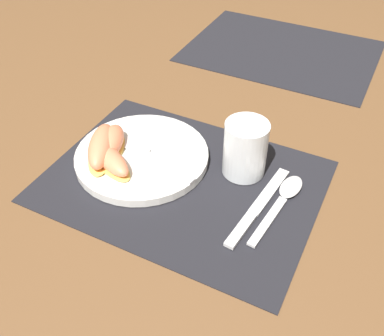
{
  "coord_description": "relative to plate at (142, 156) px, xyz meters",
  "views": [
    {
      "loc": [
        0.28,
        -0.51,
        0.55
      ],
      "look_at": [
        0.01,
        0.02,
        0.02
      ],
      "focal_mm": 42.0,
      "sensor_mm": 36.0,
      "label": 1
    }
  ],
  "objects": [
    {
      "name": "spoon",
      "position": [
        0.27,
        0.02,
        -0.0
      ],
      "size": [
        0.04,
        0.18,
        0.01
      ],
      "color": "silver",
      "rests_on": "placemat"
    },
    {
      "name": "citrus_wedge_1",
      "position": [
        -0.06,
        -0.04,
        0.03
      ],
      "size": [
        0.1,
        0.14,
        0.04
      ],
      "color": "#F7C656",
      "rests_on": "plate"
    },
    {
      "name": "ground_plane",
      "position": [
        0.09,
        -0.02,
        -0.01
      ],
      "size": [
        3.0,
        3.0,
        0.0
      ],
      "primitive_type": "plane",
      "color": "brown"
    },
    {
      "name": "knife",
      "position": [
        0.24,
        -0.02,
        -0.01
      ],
      "size": [
        0.04,
        0.21,
        0.01
      ],
      "color": "silver",
      "rests_on": "placemat"
    },
    {
      "name": "fork",
      "position": [
        0.02,
        -0.0,
        0.01
      ],
      "size": [
        0.18,
        0.06,
        0.0
      ],
      "color": "silver",
      "rests_on": "plate"
    },
    {
      "name": "citrus_wedge_0",
      "position": [
        -0.05,
        -0.01,
        0.02
      ],
      "size": [
        0.08,
        0.1,
        0.04
      ],
      "color": "#F7C656",
      "rests_on": "plate"
    },
    {
      "name": "placemat",
      "position": [
        0.09,
        -0.02,
        -0.01
      ],
      "size": [
        0.47,
        0.35,
        0.0
      ],
      "color": "black",
      "rests_on": "ground_plane"
    },
    {
      "name": "citrus_wedge_2",
      "position": [
        -0.03,
        -0.05,
        0.02
      ],
      "size": [
        0.12,
        0.09,
        0.03
      ],
      "color": "#F7C656",
      "rests_on": "plate"
    },
    {
      "name": "juice_glass",
      "position": [
        0.18,
        0.06,
        0.04
      ],
      "size": [
        0.08,
        0.08,
        0.1
      ],
      "color": "silver",
      "rests_on": "placemat"
    },
    {
      "name": "plate",
      "position": [
        0.0,
        0.0,
        0.0
      ],
      "size": [
        0.25,
        0.25,
        0.02
      ],
      "color": "white",
      "rests_on": "placemat"
    },
    {
      "name": "placemat_far",
      "position": [
        0.09,
        0.54,
        -0.01
      ],
      "size": [
        0.47,
        0.35,
        0.0
      ],
      "color": "black",
      "rests_on": "ground_plane"
    }
  ]
}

